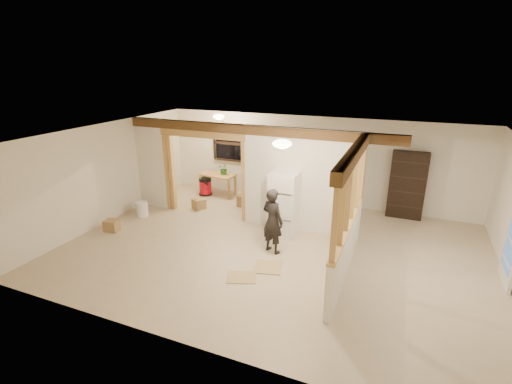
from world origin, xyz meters
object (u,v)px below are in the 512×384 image
at_px(bookshelf, 407,185).
at_px(shop_vac, 205,186).
at_px(work_table, 218,185).
at_px(refrigerator, 284,204).
at_px(woman, 273,221).

bearing_deg(bookshelf, shop_vac, -175.32).
bearing_deg(work_table, shop_vac, -153.85).
xyz_separation_m(refrigerator, work_table, (-2.76, 1.85, -0.43)).
relative_size(shop_vac, bookshelf, 0.31).
distance_m(refrigerator, bookshelf, 3.42).
bearing_deg(refrigerator, work_table, 146.18).
xyz_separation_m(refrigerator, woman, (0.06, -0.94, -0.04)).
height_order(refrigerator, shop_vac, refrigerator).
distance_m(woman, shop_vac, 4.18).
bearing_deg(bookshelf, refrigerator, -140.04).
distance_m(woman, bookshelf, 4.06).
height_order(refrigerator, work_table, refrigerator).
bearing_deg(work_table, bookshelf, 12.25).
bearing_deg(woman, refrigerator, -65.35).
relative_size(woman, work_table, 1.35).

